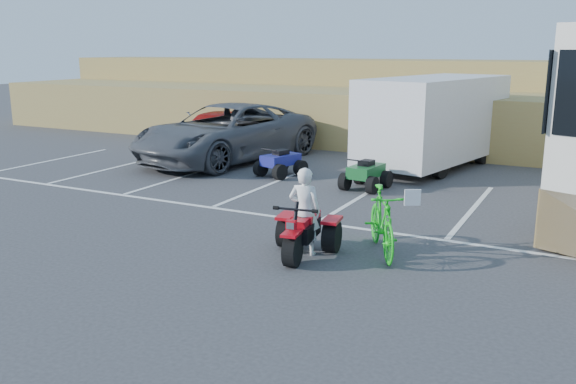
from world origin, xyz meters
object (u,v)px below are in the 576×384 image
at_px(rider, 305,211).
at_px(quad_atv_green, 366,189).
at_px(quad_atv_blue, 281,176).
at_px(grey_pickup, 226,133).
at_px(red_car, 214,129).
at_px(red_trike_atv, 302,256).
at_px(cargo_trailer, 434,119).
at_px(green_dirt_bike, 382,222).

height_order(rider, quad_atv_green, rider).
height_order(quad_atv_blue, quad_atv_green, quad_atv_green).
height_order(grey_pickup, red_car, grey_pickup).
distance_m(red_trike_atv, cargo_trailer, 9.51).
xyz_separation_m(rider, grey_pickup, (-6.29, 7.19, 0.13)).
relative_size(green_dirt_bike, red_car, 0.47).
xyz_separation_m(rider, quad_atv_green, (-0.82, 5.40, -0.79)).
bearing_deg(rider, cargo_trailer, -98.17).
relative_size(grey_pickup, cargo_trailer, 1.06).
bearing_deg(quad_atv_blue, red_car, 161.39).
distance_m(green_dirt_bike, grey_pickup, 9.97).
relative_size(quad_atv_blue, quad_atv_green, 0.99).
xyz_separation_m(rider, quad_atv_blue, (-3.59, 5.86, -0.79)).
distance_m(green_dirt_bike, quad_atv_blue, 7.12).
relative_size(rider, quad_atv_blue, 1.22).
bearing_deg(quad_atv_green, rider, -75.02).
height_order(grey_pickup, quad_atv_blue, grey_pickup).
distance_m(red_car, cargo_trailer, 7.96).
height_order(rider, green_dirt_bike, rider).
distance_m(grey_pickup, quad_atv_blue, 3.15).
distance_m(cargo_trailer, quad_atv_green, 4.19).
distance_m(rider, quad_atv_green, 5.52).
distance_m(red_trike_atv, quad_atv_blue, 7.01).
bearing_deg(rider, quad_atv_green, -89.87).
relative_size(rider, red_car, 0.38).
bearing_deg(cargo_trailer, green_dirt_bike, -69.00).
bearing_deg(cargo_trailer, quad_atv_green, -88.67).
xyz_separation_m(green_dirt_bike, cargo_trailer, (-1.28, 8.61, 0.88)).
bearing_deg(quad_atv_blue, quad_atv_green, 7.40).
distance_m(rider, cargo_trailer, 9.28).
bearing_deg(grey_pickup, red_car, 143.23).
distance_m(red_trike_atv, quad_atv_green, 5.61).
height_order(rider, cargo_trailer, cargo_trailer).
bearing_deg(red_car, quad_atv_blue, -38.14).
bearing_deg(grey_pickup, red_trike_atv, -39.31).
bearing_deg(red_trike_atv, green_dirt_bike, 24.78).
distance_m(rider, grey_pickup, 9.55).
bearing_deg(quad_atv_blue, rider, -41.73).
height_order(red_trike_atv, quad_atv_blue, red_trike_atv).
xyz_separation_m(red_trike_atv, quad_atv_green, (-0.84, 5.55, 0.00)).
height_order(red_trike_atv, quad_atv_green, red_trike_atv).
xyz_separation_m(red_car, quad_atv_blue, (4.39, -3.12, -0.71)).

